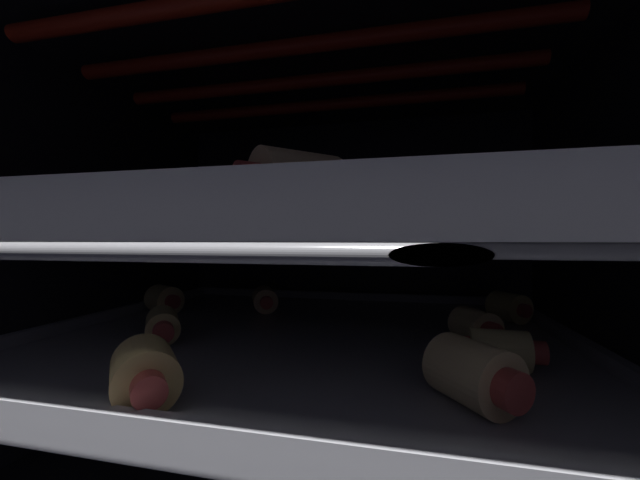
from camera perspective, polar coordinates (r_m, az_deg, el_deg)
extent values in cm
cube|color=black|center=(39.55, -1.94, -31.91)|extent=(54.88, 51.47, 1.20)
cube|color=black|center=(58.16, 4.50, -0.87)|extent=(54.88, 1.20, 38.69)
cube|color=black|center=(48.08, -34.57, -1.13)|extent=(1.20, 49.07, 38.69)
cube|color=black|center=(38.46, -1.95, 29.57)|extent=(54.88, 51.47, 1.20)
cylinder|color=maroon|center=(34.22, -3.61, 27.99)|extent=(41.98, 1.35, 1.35)
cylinder|color=maroon|center=(40.09, -0.58, 23.65)|extent=(41.98, 1.35, 1.35)
cylinder|color=maroon|center=(46.21, 1.53, 20.39)|extent=(41.98, 1.35, 1.35)
cylinder|color=slate|center=(47.56, -32.77, -12.01)|extent=(0.73, 48.09, 0.73)
cylinder|color=slate|center=(37.45, 39.37, -15.38)|extent=(0.73, 48.09, 0.73)
cylinder|color=slate|center=(19.93, -17.21, -30.00)|extent=(49.37, 0.73, 0.73)
cylinder|color=slate|center=(23.37, -11.22, -25.20)|extent=(49.37, 0.73, 0.73)
cylinder|color=slate|center=(27.09, -7.12, -21.53)|extent=(49.37, 0.73, 0.73)
cylinder|color=slate|center=(30.97, -4.16, -18.69)|extent=(49.37, 0.73, 0.73)
cylinder|color=slate|center=(34.97, -1.94, -16.46)|extent=(49.37, 0.73, 0.73)
cylinder|color=slate|center=(39.05, -0.22, -14.68)|extent=(49.37, 0.73, 0.73)
cylinder|color=slate|center=(43.19, 1.15, -13.23)|extent=(49.37, 0.73, 0.73)
cylinder|color=slate|center=(47.37, 2.28, -12.03)|extent=(49.37, 0.73, 0.73)
cylinder|color=slate|center=(51.58, 3.21, -11.02)|extent=(49.37, 0.73, 0.73)
cylinder|color=slate|center=(55.82, 3.99, -10.16)|extent=(49.37, 0.73, 0.73)
cube|color=gray|center=(34.73, -1.94, -15.04)|extent=(44.58, 38.27, 1.08)
cube|color=gray|center=(18.07, -19.44, -26.37)|extent=(44.58, 0.80, 1.00)
cube|color=gray|center=(52.45, 3.44, -8.68)|extent=(44.58, 0.80, 1.00)
cube|color=gray|center=(45.26, -30.26, -10.12)|extent=(0.80, 38.27, 1.00)
cube|color=gray|center=(35.86, 35.26, -12.87)|extent=(0.80, 38.27, 1.00)
cylinder|color=#DEC67A|center=(34.22, -23.39, -12.06)|extent=(4.64, 4.92, 2.65)
cylinder|color=#B23D38|center=(31.64, -23.29, -13.08)|extent=(1.94, 1.86, 1.58)
cylinder|color=#B23D38|center=(36.81, -23.47, -11.19)|extent=(1.94, 1.86, 1.58)
cylinder|color=#DDC37C|center=(46.20, -23.17, -8.53)|extent=(4.76, 4.58, 3.18)
cylinder|color=#B23D38|center=(44.24, -22.02, -8.92)|extent=(1.38, 1.68, 1.53)
cylinder|color=#B23D38|center=(48.19, -24.22, -8.17)|extent=(1.38, 1.68, 1.53)
cylinder|color=#DDB584|center=(44.23, -8.61, -9.15)|extent=(4.21, 4.68, 2.81)
cylinder|color=#B23D38|center=(46.51, -8.83, -8.69)|extent=(1.62, 1.33, 1.42)
cylinder|color=#B23D38|center=(41.96, -8.37, -9.66)|extent=(1.62, 1.33, 1.42)
cylinder|color=#E5C16F|center=(22.06, -25.69, -18.23)|extent=(4.99, 5.03, 3.23)
cylinder|color=#B23D38|center=(19.77, -25.18, -20.46)|extent=(1.86, 1.83, 1.59)
cylinder|color=#B23D38|center=(24.39, -26.09, -16.43)|extent=(1.86, 1.83, 1.59)
cylinder|color=#D9C67F|center=(27.44, 26.14, -15.17)|extent=(3.57, 2.70, 2.64)
cylinder|color=#B23D38|center=(27.08, 21.30, -15.38)|extent=(1.01, 1.54, 1.52)
cylinder|color=#B23D38|center=(27.98, 30.81, -14.88)|extent=(1.01, 1.54, 1.52)
cylinder|color=#DCC272|center=(43.26, 27.39, -9.28)|extent=(4.27, 4.47, 2.96)
cylinder|color=#B23D38|center=(41.80, 29.34, -9.61)|extent=(1.48, 1.19, 1.34)
cylinder|color=#B23D38|center=(44.77, 25.59, -8.96)|extent=(1.48, 1.19, 1.34)
cylinder|color=#DCBF80|center=(32.98, 23.08, -12.35)|extent=(4.03, 4.33, 2.86)
cylinder|color=#B23D38|center=(34.68, 21.09, -11.73)|extent=(1.80, 1.33, 1.66)
cylinder|color=#B23D38|center=(31.32, 25.28, -13.03)|extent=(1.80, 1.33, 1.66)
cylinder|color=#DEBF83|center=(21.48, 22.76, -18.64)|extent=(4.98, 5.14, 3.30)
cylinder|color=#B23D38|center=(23.16, 18.41, -17.23)|extent=(2.04, 1.77, 1.92)
cylinder|color=#B23D38|center=(19.95, 27.90, -20.15)|extent=(2.04, 1.77, 1.92)
cylinder|color=slate|center=(46.50, -32.79, -0.40)|extent=(0.67, 48.09, 0.67)
cylinder|color=slate|center=(36.09, 39.40, -0.57)|extent=(0.67, 48.09, 0.67)
cylinder|color=slate|center=(13.65, -26.56, -1.71)|extent=(49.37, 0.67, 0.67)
cylinder|color=slate|center=(17.24, -17.24, -1.31)|extent=(49.37, 0.67, 0.67)
cylinder|color=slate|center=(21.12, -11.23, -1.03)|extent=(49.37, 0.67, 0.67)
cylinder|color=slate|center=(25.17, -7.12, -0.84)|extent=(49.37, 0.67, 0.67)
cylinder|color=slate|center=(29.31, -4.17, -0.69)|extent=(49.37, 0.67, 0.67)
cylinder|color=slate|center=(33.51, -1.94, -0.58)|extent=(49.37, 0.67, 0.67)
cylinder|color=slate|center=(37.75, -0.22, -0.50)|extent=(49.37, 0.67, 0.67)
cylinder|color=slate|center=(42.02, 1.16, -0.43)|extent=(49.37, 0.67, 0.67)
cylinder|color=slate|center=(46.30, 2.28, -0.37)|extent=(49.37, 0.67, 0.67)
cylinder|color=slate|center=(50.60, 3.21, -0.32)|extent=(49.37, 0.67, 0.67)
cylinder|color=slate|center=(54.91, 3.99, -0.29)|extent=(49.37, 0.67, 0.67)
cube|color=silver|center=(33.51, -1.94, 0.94)|extent=(44.58, 38.27, 1.11)
cube|color=silver|center=(16.28, -19.48, 7.06)|extent=(44.58, 0.80, 1.91)
cube|color=silver|center=(51.87, 3.45, 2.34)|extent=(44.58, 0.80, 1.91)
cube|color=silver|center=(44.57, -30.28, 2.67)|extent=(0.80, 38.27, 1.91)
cube|color=silver|center=(34.99, 35.29, 3.35)|extent=(0.80, 38.27, 1.91)
cylinder|color=#E4B172|center=(53.46, -16.32, 2.63)|extent=(3.93, 4.48, 2.60)
cylinder|color=#B23D38|center=(51.22, -16.52, 2.74)|extent=(1.49, 1.25, 1.29)
cylinder|color=#B23D38|center=(55.71, -16.15, 2.53)|extent=(1.49, 1.25, 1.29)
cylinder|color=#E4BB76|center=(35.89, 4.85, 4.35)|extent=(3.47, 4.00, 3.23)
cylinder|color=#B23D38|center=(38.13, 5.13, 4.11)|extent=(1.77, 0.81, 1.73)
cylinder|color=#B23D38|center=(33.65, 4.54, 4.63)|extent=(1.77, 0.81, 1.73)
cylinder|color=#E6B87C|center=(44.89, -9.85, 3.49)|extent=(4.12, 4.23, 3.20)
cylinder|color=#B23D38|center=(44.58, -12.41, 3.52)|extent=(1.96, 2.12, 1.76)
cylinder|color=#B23D38|center=(45.29, -7.34, 3.47)|extent=(1.96, 2.12, 1.76)
cylinder|color=#E4C177|center=(42.97, -2.22, 3.18)|extent=(3.80, 3.44, 2.51)
cylinder|color=#B23D38|center=(43.21, 0.57, 3.16)|extent=(1.46, 1.57, 1.27)
cylinder|color=#B23D38|center=(42.84, -5.02, 3.19)|extent=(1.46, 1.57, 1.27)
cylinder|color=#E7BD85|center=(21.93, 11.45, 7.21)|extent=(4.67, 4.68, 3.37)
cylinder|color=#B23D38|center=(23.19, 16.08, 6.82)|extent=(1.88, 2.06, 1.77)
cylinder|color=#B23D38|center=(20.83, 6.28, 7.58)|extent=(1.88, 2.06, 1.77)
cylinder|color=#E7B782|center=(49.96, -0.49, 3.17)|extent=(4.22, 4.23, 3.21)
cylinder|color=#B23D38|center=(47.98, -0.09, 3.29)|extent=(1.77, 1.35, 1.59)
cylinder|color=#B23D38|center=(51.95, -0.85, 3.05)|extent=(1.77, 1.35, 1.59)
cylinder|color=#E5B76F|center=(34.92, -4.56, 4.17)|extent=(4.19, 4.64, 2.87)
cylinder|color=#B23D38|center=(32.73, -4.09, 4.44)|extent=(1.57, 1.18, 1.43)
cylinder|color=#B23D38|center=(37.12, -4.98, 3.93)|extent=(1.57, 1.18, 1.43)
cylinder|color=#EAC26F|center=(27.49, -6.05, 4.86)|extent=(4.17, 4.29, 2.50)
cylinder|color=#B23D38|center=(26.42, -10.25, 5.05)|extent=(1.62, 1.58, 1.30)
cylinder|color=#B23D38|center=(28.69, -2.18, 4.67)|extent=(1.62, 1.58, 1.30)
cylinder|color=#EABE85|center=(28.23, -22.01, 5.37)|extent=(4.51, 4.27, 3.13)
cylinder|color=#B23D38|center=(30.04, -24.18, 5.05)|extent=(1.23, 1.72, 1.59)
cylinder|color=#B23D38|center=(26.46, -19.55, 5.72)|extent=(1.23, 1.72, 1.59)
cylinder|color=#E9C973|center=(35.54, -22.32, 4.48)|extent=(4.00, 4.43, 3.35)
cylinder|color=#B23D38|center=(37.80, -20.72, 4.22)|extent=(2.14, 1.44, 1.97)
cylinder|color=#B23D38|center=(33.30, -24.13, 4.77)|extent=(2.14, 1.44, 1.97)
cylinder|color=#D9B370|center=(47.98, -19.86, 2.82)|extent=(3.85, 3.78, 2.44)
cylinder|color=#B23D38|center=(49.90, -20.54, 2.72)|extent=(1.67, 1.71, 1.38)
cylinder|color=#B23D38|center=(46.08, -19.12, 2.93)|extent=(1.67, 1.71, 1.38)
cylinder|color=tan|center=(17.93, -3.67, 8.61)|extent=(5.16, 5.18, 3.26)
cylinder|color=#B23D38|center=(19.28, 3.00, 8.01)|extent=(1.93, 1.91, 1.68)
cylinder|color=#B23D38|center=(16.84, -11.33, 9.15)|extent=(1.93, 1.91, 1.68)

